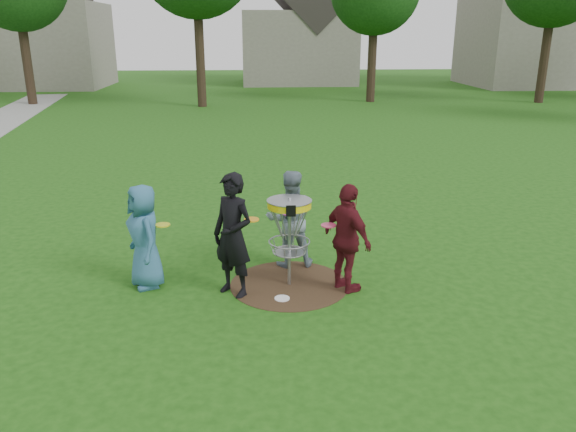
{
  "coord_description": "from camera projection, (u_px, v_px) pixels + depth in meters",
  "views": [
    {
      "loc": [
        -0.53,
        -7.75,
        3.66
      ],
      "look_at": [
        0.0,
        0.3,
        1.0
      ],
      "focal_mm": 35.0,
      "sensor_mm": 36.0,
      "label": 1
    }
  ],
  "objects": [
    {
      "name": "ground",
      "position": [
        289.0,
        285.0,
        8.53
      ],
      "size": [
        100.0,
        100.0,
        0.0
      ],
      "primitive_type": "plane",
      "color": "#19470F",
      "rests_on": "ground"
    },
    {
      "name": "house_row",
      "position": [
        326.0,
        24.0,
        38.86
      ],
      "size": [
        44.5,
        10.65,
        11.62
      ],
      "color": "gray",
      "rests_on": "ground"
    },
    {
      "name": "dirt_patch",
      "position": [
        289.0,
        284.0,
        8.53
      ],
      "size": [
        1.8,
        1.8,
        0.01
      ],
      "primitive_type": "cylinder",
      "color": "#47331E",
      "rests_on": "ground"
    },
    {
      "name": "player_blue",
      "position": [
        144.0,
        236.0,
        8.27
      ],
      "size": [
        0.8,
        0.91,
        1.57
      ],
      "primitive_type": "imported",
      "rotation": [
        0.0,
        0.0,
        -1.09
      ],
      "color": "#2F6283",
      "rests_on": "ground"
    },
    {
      "name": "player_grey",
      "position": [
        290.0,
        219.0,
        9.01
      ],
      "size": [
        0.82,
        0.66,
        1.59
      ],
      "primitive_type": "imported",
      "rotation": [
        0.0,
        0.0,
        3.22
      ],
      "color": "slate",
      "rests_on": "ground"
    },
    {
      "name": "player_black",
      "position": [
        233.0,
        235.0,
        7.97
      ],
      "size": [
        0.79,
        0.75,
        1.81
      ],
      "primitive_type": "imported",
      "rotation": [
        0.0,
        0.0,
        -0.68
      ],
      "color": "black",
      "rests_on": "ground"
    },
    {
      "name": "disc_on_grass",
      "position": [
        282.0,
        299.0,
        8.06
      ],
      "size": [
        0.22,
        0.22,
        0.02
      ],
      "primitive_type": "cylinder",
      "color": "white",
      "rests_on": "ground"
    },
    {
      "name": "disc_golf_basket",
      "position": [
        289.0,
        221.0,
        8.21
      ],
      "size": [
        0.66,
        0.67,
        1.38
      ],
      "color": "#9EA0A5",
      "rests_on": "ground"
    },
    {
      "name": "player_maroon",
      "position": [
        347.0,
        239.0,
        8.1
      ],
      "size": [
        0.83,
        1.02,
        1.63
      ],
      "primitive_type": "imported",
      "rotation": [
        0.0,
        0.0,
        2.11
      ],
      "color": "#57131B",
      "rests_on": "ground"
    },
    {
      "name": "held_discs",
      "position": [
        258.0,
        221.0,
        8.25
      ],
      "size": [
        2.63,
        0.87,
        0.16
      ],
      "color": "#CFCF17",
      "rests_on": "ground"
    }
  ]
}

